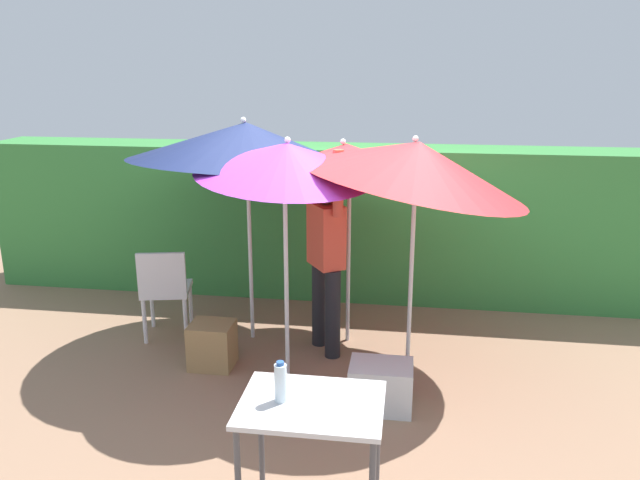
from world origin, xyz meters
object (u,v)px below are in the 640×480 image
object	(u,v)px
umbrella_orange	(245,143)
crate_cardboard	(212,345)
umbrella_navy	(346,160)
bottle_water	(281,382)
umbrella_rainbow	(415,162)
person_vendor	(326,253)
chair_plastic	(165,287)
folding_table	(312,417)
umbrella_yellow	(286,159)
cooler_box	(381,386)

from	to	relation	value
umbrella_orange	crate_cardboard	distance (m)	1.80
umbrella_navy	crate_cardboard	xyz separation A→B (m)	(-1.08, -0.69, -1.53)
bottle_water	umbrella_rainbow	bearing A→B (deg)	70.62
umbrella_navy	person_vendor	xyz separation A→B (m)	(-0.14, -0.24, -0.79)
chair_plastic	umbrella_orange	bearing A→B (deg)	9.04
umbrella_navy	crate_cardboard	distance (m)	2.00
person_vendor	folding_table	xyz separation A→B (m)	(0.22, -2.18, -0.28)
umbrella_navy	person_vendor	bearing A→B (deg)	-121.14
umbrella_yellow	crate_cardboard	bearing A→B (deg)	176.73
crate_cardboard	bottle_water	bearing A→B (deg)	-60.56
chair_plastic	bottle_water	xyz separation A→B (m)	(1.59, -2.25, 0.35)
folding_table	bottle_water	size ratio (longest dim) A/B	3.33
umbrella_yellow	bottle_water	bearing A→B (deg)	-80.12
cooler_box	crate_cardboard	size ratio (longest dim) A/B	1.21
cooler_box	bottle_water	distance (m)	1.53
umbrella_orange	cooler_box	world-z (taller)	umbrella_orange
umbrella_rainbow	crate_cardboard	size ratio (longest dim) A/B	5.45
umbrella_rainbow	bottle_water	world-z (taller)	umbrella_rainbow
umbrella_yellow	folding_table	xyz separation A→B (m)	(0.47, -1.69, -1.18)
umbrella_rainbow	person_vendor	size ratio (longest dim) A/B	1.15
crate_cardboard	folding_table	bearing A→B (deg)	-56.32
umbrella_navy	chair_plastic	distance (m)	2.09
crate_cardboard	person_vendor	bearing A→B (deg)	25.88
umbrella_navy	cooler_box	bearing A→B (deg)	-70.72
umbrella_rainbow	bottle_water	bearing A→B (deg)	-109.38
chair_plastic	folding_table	xyz separation A→B (m)	(1.76, -2.24, 0.15)
umbrella_yellow	person_vendor	size ratio (longest dim) A/B	1.11
person_vendor	cooler_box	size ratio (longest dim) A/B	3.92
umbrella_rainbow	crate_cardboard	bearing A→B (deg)	-171.77
umbrella_navy	bottle_water	size ratio (longest dim) A/B	8.56
bottle_water	umbrella_navy	bearing A→B (deg)	87.71
umbrella_navy	chair_plastic	xyz separation A→B (m)	(-1.69, -0.19, -1.22)
umbrella_rainbow	chair_plastic	bearing A→B (deg)	173.41
chair_plastic	folding_table	bearing A→B (deg)	-51.75
umbrella_yellow	umbrella_navy	size ratio (longest dim) A/B	1.01
umbrella_yellow	bottle_water	distance (m)	1.98
person_vendor	chair_plastic	distance (m)	1.60
umbrella_yellow	umbrella_orange	bearing A→B (deg)	126.76
chair_plastic	crate_cardboard	xyz separation A→B (m)	(0.61, -0.51, -0.31)
umbrella_orange	umbrella_yellow	world-z (taller)	umbrella_orange
umbrella_rainbow	umbrella_orange	world-z (taller)	umbrella_orange
umbrella_orange	cooler_box	distance (m)	2.40
cooler_box	folding_table	bearing A→B (deg)	-104.76
bottle_water	chair_plastic	bearing A→B (deg)	125.34
umbrella_orange	crate_cardboard	size ratio (longest dim) A/B	5.47
umbrella_yellow	crate_cardboard	xyz separation A→B (m)	(-0.69, 0.04, -1.64)
umbrella_rainbow	cooler_box	size ratio (longest dim) A/B	4.51
bottle_water	folding_table	bearing A→B (deg)	3.18
cooler_box	person_vendor	bearing A→B (deg)	120.88
folding_table	crate_cardboard	bearing A→B (deg)	123.68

